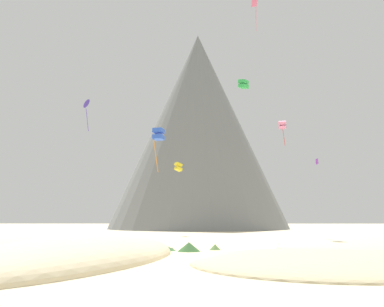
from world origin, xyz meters
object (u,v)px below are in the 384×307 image
Objects in this scene: bush_scatter_east at (163,247)px; kite_indigo_mid at (87,105)px; bush_low_patch at (215,247)px; kite_yellow_low at (178,167)px; kite_rainbow_high at (255,8)px; kite_blue_low at (158,135)px; kite_green_mid at (243,84)px; bush_near_left at (189,247)px; kite_pink_mid at (282,125)px; kite_violet_low at (317,162)px; rock_massif at (195,142)px.

bush_scatter_east is 0.52× the size of kite_indigo_mid.
bush_scatter_east is at bearing -170.58° from bush_low_patch.
kite_rainbow_high is at bearing -177.04° from kite_yellow_low.
kite_blue_low is at bearing 110.68° from kite_rainbow_high.
bush_scatter_east is 41.38m from kite_rainbow_high.
kite_green_mid is (12.38, 14.04, 11.13)m from kite_blue_low.
kite_pink_mid reaches higher than bush_near_left.
kite_yellow_low is at bearing 24.35° from kite_rainbow_high.
bush_near_left is at bearing 168.52° from kite_violet_low.
bush_low_patch is 34.90m from kite_green_mid.
kite_blue_low is 2.99× the size of kite_green_mid.
kite_blue_low is (-1.18, -26.39, 0.96)m from kite_yellow_low.
kite_yellow_low is 22.58m from kite_indigo_mid.
rock_massif reaches higher than kite_yellow_low.
kite_rainbow_high is at bearing 65.03° from bush_near_left.
kite_yellow_low is 25.20m from kite_violet_low.
kite_violet_low is at bearing 55.13° from bush_near_left.
rock_massif reaches higher than kite_green_mid.
bush_scatter_east is at bearing 113.91° from kite_blue_low.
rock_massif is at bearing 92.11° from bush_low_patch.
kite_pink_mid is (13.12, 30.92, 19.01)m from bush_low_patch.
rock_massif is 14.14× the size of kite_rainbow_high.
kite_violet_low is at bearing -60.99° from kite_rainbow_high.
kite_green_mid is at bearing -81.24° from rock_massif.
rock_massif reaches higher than kite_indigo_mid.
kite_rainbow_high reaches higher than kite_indigo_mid.
bush_near_left is at bearing 124.41° from kite_blue_low.
bush_low_patch is at bearing 157.04° from kite_yellow_low.
kite_blue_low is (-6.69, 10.26, 13.26)m from bush_low_patch.
kite_rainbow_high reaches higher than kite_violet_low.
kite_yellow_low is (-18.63, 5.73, -6.71)m from kite_pink_mid.
kite_green_mid is 0.36× the size of kite_rainbow_high.
kite_indigo_mid is at bearing 133.09° from bush_low_patch.
bush_low_patch is at bearing 175.40° from kite_indigo_mid.
kite_pink_mid is 4.55× the size of kite_violet_low.
kite_pink_mid is 0.82× the size of kite_blue_low.
kite_indigo_mid is (-18.54, 19.82, 19.85)m from bush_low_patch.
bush_low_patch is 39.83m from kite_rainbow_high.
kite_green_mid is at bearing -127.21° from kite_indigo_mid.
rock_massif is at bearing 122.33° from kite_pink_mid.
bush_near_left is 0.84× the size of bush_scatter_east.
kite_blue_low reaches higher than kite_violet_low.
kite_yellow_low is 0.33× the size of kite_rainbow_high.
bush_near_left is 36.67m from kite_green_mid.
kite_green_mid reaches higher than bush_near_left.
kite_green_mid is at bearing -169.33° from kite_yellow_low.
kite_violet_low is 0.18× the size of kite_blue_low.
rock_massif is 14.69× the size of kite_indigo_mid.
kite_yellow_low is (-0.47, 37.49, 12.28)m from bush_scatter_east.
bush_scatter_east is 0.50× the size of kite_rainbow_high.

